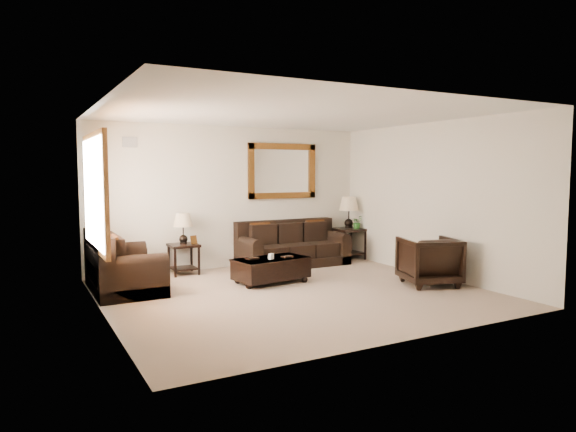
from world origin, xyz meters
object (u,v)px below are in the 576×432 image
armchair (429,259)px  sofa (292,249)px  end_table_right (349,218)px  coffee_table (271,267)px  loveseat (121,269)px  end_table_left (183,235)px

armchair → sofa: bearing=-48.4°
end_table_right → coffee_table: size_ratio=1.01×
loveseat → coffee_table: bearing=-104.0°
coffee_table → end_table_left: bearing=118.9°
coffee_table → armchair: armchair is taller
end_table_left → end_table_right: 3.56m
loveseat → end_table_right: end_table_right is taller
end_table_left → loveseat: bearing=-146.9°
end_table_right → coffee_table: 2.89m
loveseat → armchair: (4.50, -1.93, 0.09)m
sofa → armchair: (1.12, -2.61, 0.12)m
sofa → loveseat: 3.45m
loveseat → end_table_left: end_table_left is taller
sofa → armchair: sofa is taller
sofa → armchair: size_ratio=2.47×
sofa → armchair: bearing=-66.7°
end_table_left → sofa: bearing=-3.5°
loveseat → sofa: bearing=-78.7°
coffee_table → armchair: 2.58m
end_table_left → coffee_table: (1.07, -1.38, -0.46)m
sofa → loveseat: loveseat is taller
sofa → end_table_left: 2.18m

